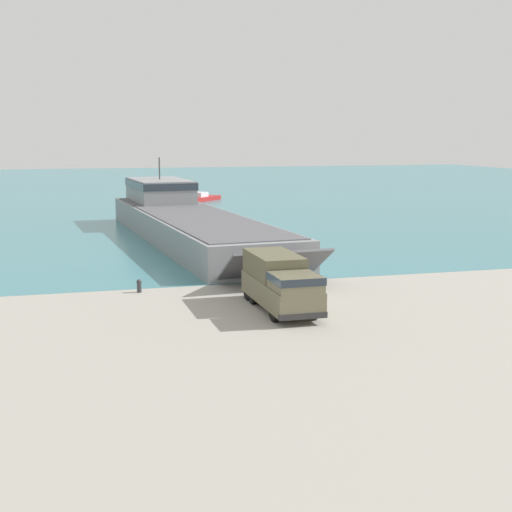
{
  "coord_description": "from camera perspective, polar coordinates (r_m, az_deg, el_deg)",
  "views": [
    {
      "loc": [
        -12.96,
        -39.28,
        9.68
      ],
      "look_at": [
        -1.41,
        3.33,
        2.26
      ],
      "focal_mm": 50.0,
      "sensor_mm": 36.0,
      "label": 1
    }
  ],
  "objects": [
    {
      "name": "military_truck",
      "position": [
        40.15,
        1.97,
        -2.09
      ],
      "size": [
        2.68,
        7.78,
        3.03
      ],
      "rotation": [
        0.0,
        0.0,
        -1.56
      ],
      "color": "#6B664C",
      "rests_on": "ground_plane"
    },
    {
      "name": "moored_boat_a",
      "position": [
        109.25,
        -4.4,
        4.66
      ],
      "size": [
        6.76,
        6.93,
        1.33
      ],
      "rotation": [
        0.0,
        0.0,
        5.53
      ],
      "color": "#B22323",
      "rests_on": "ground_plane"
    },
    {
      "name": "mooring_bollard",
      "position": [
        45.37,
        -9.33,
        -2.32
      ],
      "size": [
        0.33,
        0.33,
        0.84
      ],
      "color": "#333338",
      "rests_on": "ground_plane"
    },
    {
      "name": "water_surface",
      "position": [
        136.15,
        -9.71,
        5.33
      ],
      "size": [
        240.0,
        180.0,
        0.01
      ],
      "primitive_type": "cube",
      "color": "teal",
      "rests_on": "ground_plane"
    },
    {
      "name": "soldier_on_ramp",
      "position": [
        41.41,
        4.89,
        -2.52
      ],
      "size": [
        0.45,
        0.26,
        1.82
      ],
      "rotation": [
        0.0,
        0.0,
        4.67
      ],
      "color": "#475638",
      "rests_on": "ground_plane"
    },
    {
      "name": "ground_plane",
      "position": [
        42.48,
        3.02,
        -3.65
      ],
      "size": [
        240.0,
        240.0,
        0.0
      ],
      "primitive_type": "plane",
      "color": "#9E998E"
    },
    {
      "name": "landing_craft",
      "position": [
        69.38,
        -5.73,
        2.98
      ],
      "size": [
        11.21,
        43.59,
        7.41
      ],
      "rotation": [
        0.0,
        0.0,
        0.08
      ],
      "color": "gray",
      "rests_on": "ground_plane"
    }
  ]
}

